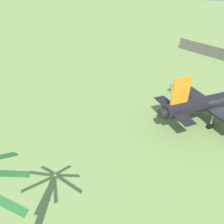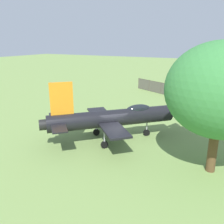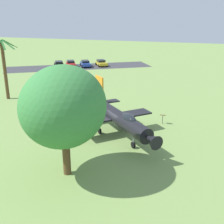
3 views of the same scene
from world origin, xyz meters
name	(u,v)px [view 3 (image 3 of 3)]	position (x,y,z in m)	size (l,w,h in m)	color
ground_plane	(117,135)	(0.00, 0.00, 0.00)	(200.00, 200.00, 0.00)	#75934C
parking_strip	(79,67)	(-34.41, -19.80, 0.00)	(32.74, 8.00, 0.00)	#38383D
display_jet	(118,117)	(0.25, 0.25, 2.06)	(10.69, 10.67, 5.31)	black
shade_tree	(64,107)	(8.19, -1.46, 5.45)	(6.77, 6.10, 8.45)	brown
palm_tree	(5,68)	(-7.55, -18.89, 4.45)	(4.62, 4.39, 8.40)	brown
info_plaque	(163,117)	(-4.63, 3.93, 0.85)	(0.42, 0.62, 1.14)	#333333
parked_car_yellow	(101,63)	(-37.23, -15.45, 0.74)	(4.51, 4.00, 1.40)	gold
parked_car_blue	(85,63)	(-35.23, -18.65, 0.73)	(4.91, 4.03, 1.39)	#23429E
parked_car_red	(71,64)	(-33.44, -21.50, 0.78)	(4.77, 3.90, 1.51)	red
parked_car_black	(59,64)	(-32.04, -23.76, 0.75)	(4.64, 3.99, 1.44)	black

